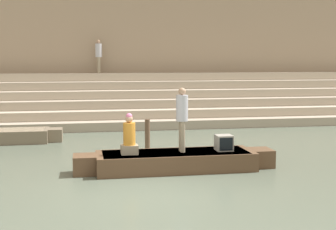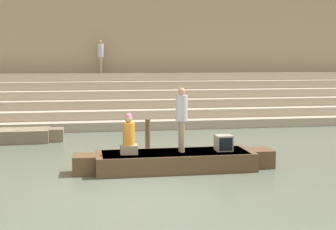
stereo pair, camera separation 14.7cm
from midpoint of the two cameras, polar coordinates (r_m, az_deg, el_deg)
The scene contains 9 objects.
ground_plane at distance 11.27m, azimuth -2.99°, elevation -9.04°, with size 120.00×120.00×0.00m, color #566051.
ghat_steps at distance 23.08m, azimuth -6.52°, elevation 1.21°, with size 36.00×4.70×2.39m.
back_wall at distance 25.30m, azimuth -6.92°, elevation 9.61°, with size 34.20×1.28×8.77m.
rowboat_main at distance 13.11m, azimuth 1.20°, elevation -5.56°, with size 5.62×1.48×0.51m.
person_standing at distance 12.97m, azimuth 1.99°, elevation 0.03°, with size 0.33×0.33×1.79m.
person_rowing at distance 12.74m, azimuth -4.48°, elevation -2.74°, with size 0.46×0.36×1.13m.
tv_set at distance 13.33m, azimuth 7.11°, elevation -3.39°, with size 0.46×0.45×0.44m.
mooring_post at distance 15.48m, azimuth -2.20°, elevation -2.57°, with size 0.17×0.17×1.12m, color brown.
person_on_steps at distance 24.26m, azimuth -8.02°, elevation 7.38°, with size 0.33×0.33×1.70m.
Camera 2 is at (-1.17, -10.79, 3.06)m, focal length 50.00 mm.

